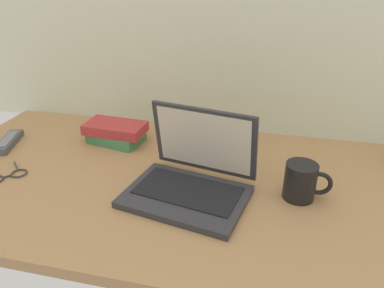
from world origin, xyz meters
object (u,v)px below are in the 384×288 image
at_px(laptop, 192,176).
at_px(book_stack, 116,132).
at_px(eyeglasses, 7,176).
at_px(remote_control_near, 8,142).
at_px(coffee_mug, 301,181).

bearing_deg(laptop, book_stack, 143.99).
bearing_deg(laptop, eyeglasses, -174.49).
distance_m(laptop, book_stack, 0.40).
xyz_separation_m(remote_control_near, book_stack, (0.35, 0.11, 0.02)).
distance_m(remote_control_near, eyeglasses, 0.22).
relative_size(remote_control_near, eyeglasses, 1.21).
xyz_separation_m(remote_control_near, eyeglasses, (0.13, -0.18, -0.01)).
xyz_separation_m(laptop, remote_control_near, (-0.67, 0.13, -0.03)).
relative_size(laptop, remote_control_near, 2.09).
xyz_separation_m(laptop, book_stack, (-0.32, 0.24, -0.01)).
height_order(laptop, coffee_mug, laptop).
bearing_deg(eyeglasses, remote_control_near, 126.03).
height_order(laptop, remote_control_near, laptop).
bearing_deg(book_stack, coffee_mug, -18.23).
bearing_deg(coffee_mug, book_stack, 161.77).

